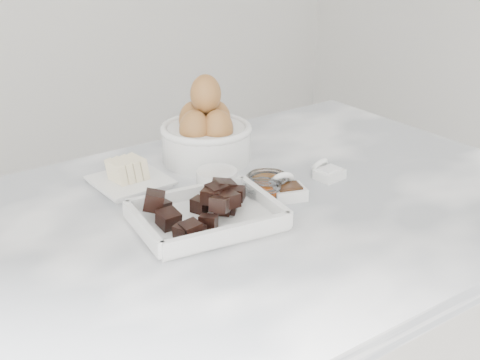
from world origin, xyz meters
name	(u,v)px	position (x,y,z in m)	size (l,w,h in m)	color
marble_slab	(241,219)	(0.00, 0.00, 0.92)	(1.20, 0.80, 0.04)	white
chocolate_dish	(206,211)	(-0.08, -0.01, 0.96)	(0.26, 0.22, 0.06)	white
butter_plate	(129,177)	(-0.11, 0.21, 0.96)	(0.13, 0.13, 0.06)	white
sugar_ramekin	(217,181)	(0.00, 0.08, 0.96)	(0.08, 0.08, 0.05)	white
egg_bowl	(206,133)	(0.08, 0.23, 1.00)	(0.19, 0.19, 0.18)	white
honey_bowl	(267,183)	(0.08, 0.03, 0.96)	(0.08, 0.08, 0.03)	white
zest_bowl	(262,191)	(0.05, 0.01, 0.96)	(0.07, 0.07, 0.03)	white
vanilla_spoon	(287,189)	(0.10, -0.01, 0.96)	(0.07, 0.09, 0.05)	white
salt_spoon	(327,172)	(0.22, 0.01, 0.95)	(0.06, 0.07, 0.04)	white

